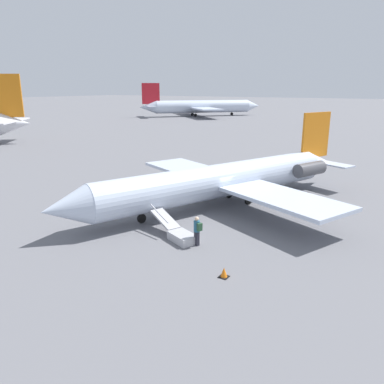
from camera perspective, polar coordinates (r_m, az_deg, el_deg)
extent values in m
plane|color=slate|center=(28.98, 4.05, -2.08)|extent=(600.00, 600.00, 0.00)
cylinder|color=silver|center=(28.44, 4.12, 1.70)|extent=(19.83, 10.18, 2.54)
cone|color=silver|center=(23.20, -18.78, -2.37)|extent=(3.54, 3.37, 2.49)
cone|color=silver|center=(36.94, 18.61, 4.18)|extent=(4.01, 3.57, 2.49)
cube|color=orange|center=(36.01, 18.35, 8.23)|extent=(3.36, 1.55, 4.07)
cube|color=silver|center=(36.65, 18.36, 4.52)|extent=(4.14, 7.16, 0.13)
cube|color=silver|center=(25.33, 13.87, -0.93)|extent=(7.05, 9.48, 0.25)
cube|color=silver|center=(33.42, -0.53, 3.52)|extent=(7.05, 9.48, 0.25)
cylinder|color=#4C4C51|center=(33.11, 17.49, 3.35)|extent=(3.25, 2.23, 1.14)
cylinder|color=#4C4C51|center=(35.34, 12.93, 4.43)|extent=(3.25, 2.23, 1.14)
cylinder|color=black|center=(25.43, -7.68, -4.01)|extent=(0.64, 0.39, 0.63)
cylinder|color=#4C4C51|center=(25.29, -7.72, -3.13)|extent=(0.11, 0.11, 0.20)
cylinder|color=black|center=(29.37, 8.56, -1.33)|extent=(0.64, 0.39, 0.63)
cylinder|color=#4C4C51|center=(29.25, 8.60, -0.56)|extent=(0.11, 0.11, 0.20)
cylinder|color=black|center=(30.99, 5.67, -0.33)|extent=(0.64, 0.39, 0.63)
cylinder|color=#4C4C51|center=(30.88, 5.69, 0.41)|extent=(0.11, 0.11, 0.20)
cylinder|color=silver|center=(120.07, 1.70, 12.89)|extent=(24.94, 22.64, 3.80)
cone|color=silver|center=(126.32, 9.27, 12.84)|extent=(5.60, 5.56, 3.72)
cone|color=silver|center=(115.94, -6.74, 12.70)|extent=(6.17, 6.06, 3.72)
cube|color=red|center=(115.97, -6.31, 14.68)|extent=(4.19, 3.75, 6.08)
cube|color=silver|center=(116.00, -6.52, 12.89)|extent=(8.75, 9.48, 0.19)
cube|color=silver|center=(127.47, -0.11, 12.94)|extent=(12.87, 13.44, 0.38)
cube|color=silver|center=(111.85, 2.26, 12.54)|extent=(12.87, 13.44, 0.38)
cylinder|color=black|center=(123.53, 6.08, 11.74)|extent=(0.86, 0.80, 0.94)
cylinder|color=gray|center=(123.49, 6.08, 12.03)|extent=(0.17, 0.17, 0.29)
cylinder|color=black|center=(120.97, 0.06, 11.75)|extent=(0.86, 0.80, 0.94)
cylinder|color=gray|center=(120.93, 0.06, 12.04)|extent=(0.17, 0.17, 0.29)
cylinder|color=black|center=(117.70, 0.53, 11.64)|extent=(0.86, 0.80, 0.94)
cylinder|color=gray|center=(117.66, 0.53, 11.94)|extent=(0.17, 0.17, 0.29)
cone|color=silver|center=(67.12, -25.56, 9.39)|extent=(6.46, 6.71, 4.04)
cube|color=orange|center=(67.28, -26.88, 12.96)|extent=(3.76, 4.78, 6.59)
cube|color=silver|center=(67.26, -26.00, 9.70)|extent=(10.67, 8.96, 0.21)
cube|color=#B2B2B7|center=(22.28, -1.43, -6.96)|extent=(1.71, 2.08, 0.50)
cube|color=#B2B2B7|center=(23.66, -4.13, -4.13)|extent=(1.69, 2.41, 0.76)
cube|color=#B2B2B7|center=(23.28, -5.10, -3.18)|extent=(0.91, 2.07, 0.70)
cube|color=#23232D|center=(21.71, 0.73, -7.08)|extent=(0.29, 0.34, 0.85)
cylinder|color=#265972|center=(21.43, 0.74, -5.23)|extent=(0.36, 0.36, 0.65)
sphere|color=beige|center=(21.27, 0.74, -4.12)|extent=(0.24, 0.24, 0.24)
cube|color=#23472D|center=(21.21, 1.16, -5.37)|extent=(0.33, 0.27, 0.44)
cube|color=black|center=(18.55, 4.87, -12.74)|extent=(0.46, 0.46, 0.03)
cone|color=orange|center=(18.44, 4.89, -12.10)|extent=(0.35, 0.35, 0.50)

